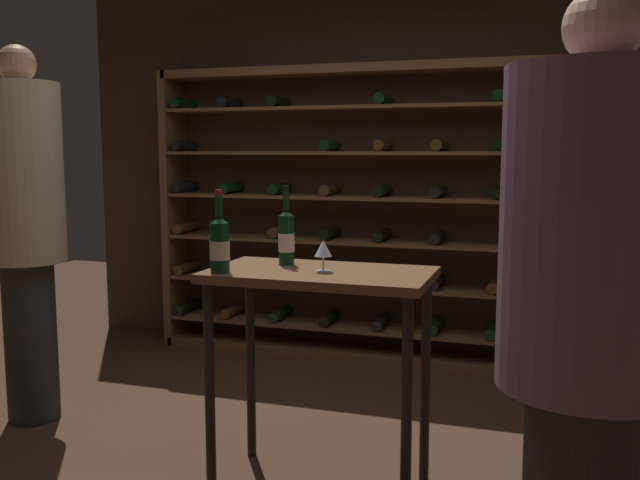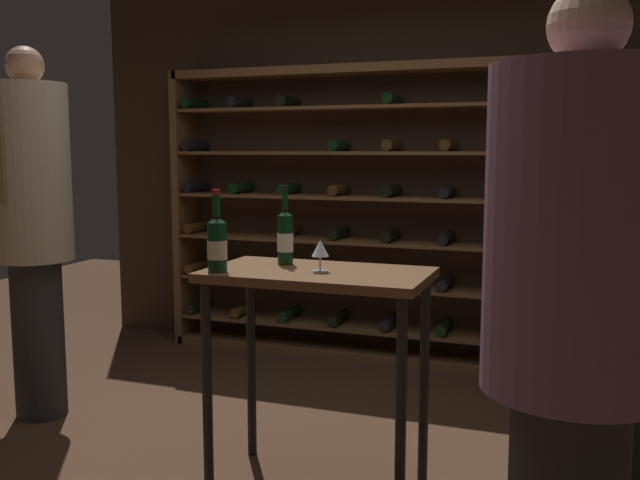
% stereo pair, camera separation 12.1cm
% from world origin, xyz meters
% --- Properties ---
extents(ground_plane, '(10.17, 10.17, 0.00)m').
position_xyz_m(ground_plane, '(0.00, 0.00, 0.00)').
color(ground_plane, '#472D1E').
extents(back_wall, '(4.83, 0.10, 2.73)m').
position_xyz_m(back_wall, '(0.00, 2.08, 1.36)').
color(back_wall, '#3D2B1E').
rests_on(back_wall, ground).
extents(wine_rack, '(3.39, 0.32, 2.09)m').
position_xyz_m(wine_rack, '(-0.01, 1.87, 1.03)').
color(wine_rack, brown).
rests_on(wine_rack, ground).
extents(tasting_table, '(0.96, 0.54, 0.99)m').
position_xyz_m(tasting_table, '(0.20, -0.14, 0.84)').
color(tasting_table, brown).
rests_on(tasting_table, ground).
extents(person_bystander_red_print, '(0.43, 0.44, 2.06)m').
position_xyz_m(person_bystander_red_print, '(-1.60, 0.15, 1.15)').
color(person_bystander_red_print, '#282828').
rests_on(person_bystander_red_print, ground).
extents(person_guest_plum_blouse, '(0.51, 0.51, 1.94)m').
position_xyz_m(person_guest_plum_blouse, '(1.25, -0.90, 1.07)').
color(person_guest_plum_blouse, '#262626').
rests_on(person_guest_plum_blouse, ground).
extents(wine_bottle_green_slim, '(0.09, 0.09, 0.35)m').
position_xyz_m(wine_bottle_green_slim, '(-0.19, -0.32, 1.11)').
color(wine_bottle_green_slim, black).
rests_on(wine_bottle_green_slim, tasting_table).
extents(wine_bottle_gold_foil, '(0.07, 0.07, 0.36)m').
position_xyz_m(wine_bottle_gold_foil, '(0.00, -0.03, 1.12)').
color(wine_bottle_gold_foil, black).
rests_on(wine_bottle_gold_foil, tasting_table).
extents(wine_glass_stemmed_right, '(0.07, 0.07, 0.14)m').
position_xyz_m(wine_glass_stemmed_right, '(0.22, -0.17, 1.09)').
color(wine_glass_stemmed_right, silver).
rests_on(wine_glass_stemmed_right, tasting_table).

